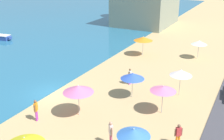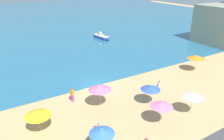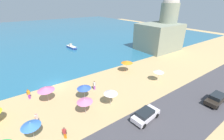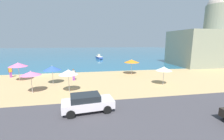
# 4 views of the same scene
# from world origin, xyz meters

# --- Properties ---
(ground_plane) EXTENTS (160.00, 160.00, 0.00)m
(ground_plane) POSITION_xyz_m (0.00, 0.00, 0.00)
(ground_plane) COLOR tan
(sea) EXTENTS (150.00, 110.00, 0.05)m
(sea) POSITION_xyz_m (0.00, 55.00, 0.03)
(sea) COLOR #286788
(sea) RESTS_ON ground_plane
(beach_umbrella_1) EXTENTS (2.12, 2.12, 2.46)m
(beach_umbrella_1) POSITION_xyz_m (1.44, -10.39, 2.19)
(beach_umbrella_1) COLOR #B2B2B7
(beach_umbrella_1) RESTS_ON ground_plane
(beach_umbrella_2) EXTENTS (2.45, 2.45, 2.68)m
(beach_umbrella_2) POSITION_xyz_m (-2.04, -4.60, 2.34)
(beach_umbrella_2) COLOR #B2B2B7
(beach_umbrella_2) RESTS_ON ground_plane
(beach_umbrella_3) EXTENTS (2.49, 2.49, 2.60)m
(beach_umbrella_3) POSITION_xyz_m (14.82, -3.29, 2.28)
(beach_umbrella_3) COLOR #B2B2B7
(beach_umbrella_3) RESTS_ON ground_plane
(beach_umbrella_4) EXTENTS (2.05, 2.05, 2.59)m
(beach_umbrella_4) POSITION_xyz_m (5.34, -10.77, 2.26)
(beach_umbrella_4) COLOR #B2B2B7
(beach_umbrella_4) RESTS_ON ground_plane
(beach_umbrella_6) EXTENTS (2.07, 2.07, 2.36)m
(beach_umbrella_6) POSITION_xyz_m (-5.13, -10.70, 2.05)
(beach_umbrella_6) COLOR #B2B2B7
(beach_umbrella_6) RESTS_ON ground_plane
(beach_umbrella_8) EXTENTS (2.42, 2.42, 2.29)m
(beach_umbrella_8) POSITION_xyz_m (-8.81, -5.45, 1.95)
(beach_umbrella_8) COLOR #B2B2B7
(beach_umbrella_8) RESTS_ON ground_plane
(beach_umbrella_9) EXTENTS (2.17, 2.17, 2.45)m
(beach_umbrella_9) POSITION_xyz_m (2.93, -7.04, 2.11)
(beach_umbrella_9) COLOR #B2B2B7
(beach_umbrella_9) RESTS_ON ground_plane
(bather_0) EXTENTS (0.53, 0.35, 1.77)m
(bather_0) POSITION_xyz_m (-4.27, -2.09, 0.99)
(bather_0) COLOR purple
(bather_0) RESTS_ON ground_plane
(bather_2) EXTENTS (0.57, 0.22, 1.69)m
(bather_2) POSITION_xyz_m (5.47, -5.67, 0.95)
(bather_2) COLOR #A947C6
(bather_2) RESTS_ON ground_plane
(bather_3) EXTENTS (0.43, 0.43, 1.79)m
(bather_3) POSITION_xyz_m (-4.34, -8.72, 1.01)
(bather_3) COLOR #EA658B
(bather_3) RESTS_ON ground_plane
(skiff_nearshore) EXTENTS (2.00, 4.86, 1.48)m
(skiff_nearshore) POSITION_xyz_m (11.57, 20.31, 0.49)
(skiff_nearshore) COLOR #2E4B95
(skiff_nearshore) RESTS_ON sea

